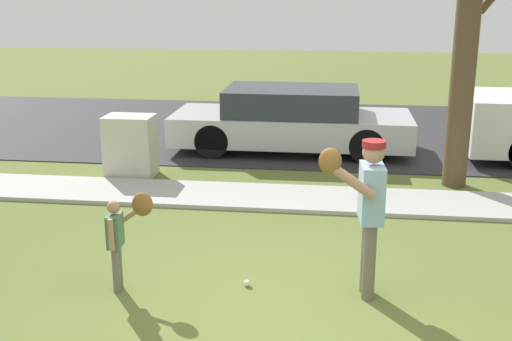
% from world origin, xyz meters
% --- Properties ---
extents(ground_plane, '(48.00, 48.00, 0.00)m').
position_xyz_m(ground_plane, '(0.00, 3.50, 0.00)').
color(ground_plane, olive).
extents(sidewalk_strip, '(36.00, 1.20, 0.06)m').
position_xyz_m(sidewalk_strip, '(0.00, 3.60, 0.03)').
color(sidewalk_strip, '#B2B2AD').
rests_on(sidewalk_strip, ground).
extents(road_surface, '(36.00, 6.80, 0.02)m').
position_xyz_m(road_surface, '(0.00, 8.60, 0.01)').
color(road_surface, '#2D2D30').
rests_on(road_surface, ground).
extents(person_adult, '(0.66, 0.66, 1.66)m').
position_xyz_m(person_adult, '(0.73, 0.56, 1.04)').
color(person_adult, '#6B6656').
rests_on(person_adult, ground).
extents(person_child, '(0.45, 0.43, 1.05)m').
position_xyz_m(person_child, '(-1.77, 0.41, 0.68)').
color(person_child, '#6B6656').
rests_on(person_child, ground).
extents(baseball, '(0.07, 0.07, 0.07)m').
position_xyz_m(baseball, '(-0.49, 0.62, 0.04)').
color(baseball, white).
rests_on(baseball, ground).
extents(utility_cabinet, '(0.81, 0.59, 1.04)m').
position_xyz_m(utility_cabinet, '(-3.05, 4.55, 0.52)').
color(utility_cabinet, beige).
rests_on(utility_cabinet, ground).
extents(street_tree_near, '(1.84, 1.88, 4.92)m').
position_xyz_m(street_tree_near, '(2.33, 4.69, 2.62)').
color(street_tree_near, brown).
rests_on(street_tree_near, ground).
extents(parked_sedan_silver, '(4.60, 1.80, 1.23)m').
position_xyz_m(parked_sedan_silver, '(-0.47, 6.64, 0.62)').
color(parked_sedan_silver, silver).
rests_on(parked_sedan_silver, road_surface).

